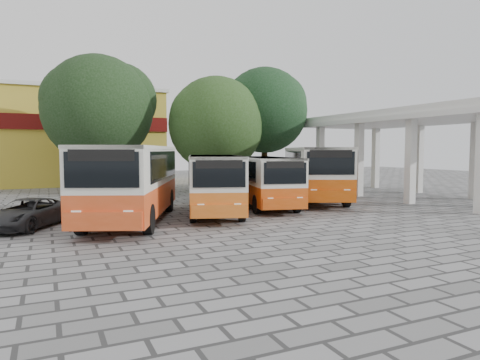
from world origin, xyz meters
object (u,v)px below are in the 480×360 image
bus_far_left (132,178)px  parked_car (27,213)px  bus_centre_right (265,178)px  bus_far_right (315,170)px  bus_centre_left (215,180)px

bus_far_left → parked_car: bus_far_left is taller
bus_far_left → bus_centre_right: bearing=36.1°
bus_far_left → bus_far_right: size_ratio=1.00×
bus_far_left → bus_centre_left: bearing=32.2°
bus_far_left → parked_car: size_ratio=2.33×
bus_far_left → bus_centre_right: bus_far_left is taller
bus_far_left → bus_far_right: bearing=37.2°
bus_far_left → bus_far_right: bus_far_left is taller
bus_far_left → bus_centre_right: (7.22, 1.78, -0.31)m
bus_centre_left → bus_far_right: bearing=36.0°
bus_far_left → parked_car: 4.19m
bus_centre_right → parked_car: bus_centre_right is taller
parked_car → bus_far_right: bearing=40.6°
bus_far_left → bus_centre_left: (3.98, 0.70, -0.24)m
parked_car → bus_centre_right: bearing=38.3°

